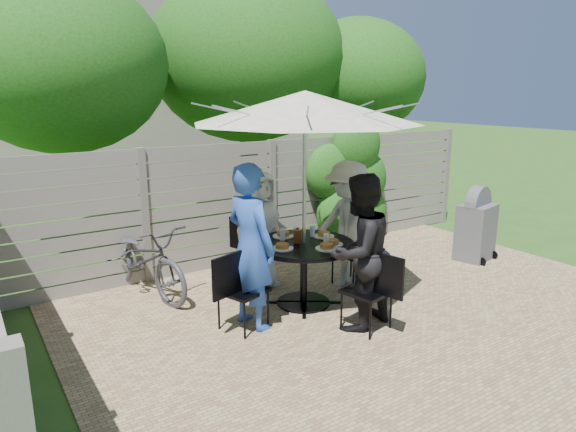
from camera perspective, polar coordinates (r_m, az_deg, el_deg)
backyard_envelope at (r=14.50m, az=-17.25°, el=13.35°), size 60.00×60.00×5.00m
patio_table at (r=6.22m, az=1.76°, el=-5.11°), size 1.43×1.43×0.80m
umbrella at (r=5.89m, az=1.89°, el=11.95°), size 3.11×3.11×2.57m
chair_back at (r=6.98m, az=-4.02°, el=-5.52°), size 0.53×0.68×0.89m
person_back at (r=6.72m, az=-3.33°, el=-1.53°), size 0.86×0.65×1.59m
chair_left at (r=5.71m, az=-5.07°, el=-9.96°), size 0.71×0.56×0.92m
person_left at (r=5.57m, az=-4.15°, el=-3.47°), size 0.56×0.75×1.85m
chair_front at (r=5.74m, az=8.82°, el=-9.92°), size 0.53×0.70×0.92m
person_front at (r=5.61m, az=7.93°, el=-4.05°), size 0.95×0.81×1.73m
chair_right at (r=7.00m, az=7.25°, el=-5.48°), size 0.68×0.49×0.91m
person_right at (r=6.73m, az=6.68°, el=-1.10°), size 0.83×1.20×1.70m
plate_back at (r=6.38m, az=-0.56°, el=-2.10°), size 0.26×0.26×0.06m
plate_left at (r=5.90m, az=-0.65°, el=-3.46°), size 0.26×0.26×0.06m
plate_front at (r=5.91m, az=4.30°, el=-3.46°), size 0.26×0.26×0.06m
plate_right at (r=6.39m, az=4.01°, el=-2.11°), size 0.26×0.26×0.06m
plate_extra at (r=6.08m, az=5.00°, el=-2.98°), size 0.24×0.24×0.06m
glass_back at (r=6.23m, az=-0.61°, el=-2.06°), size 0.07×0.07×0.14m
glass_front at (r=6.03m, az=4.25°, el=-2.64°), size 0.07×0.07×0.14m
glass_right at (r=6.38m, az=2.72°, el=-1.70°), size 0.07×0.07×0.14m
syrup_jug at (r=6.12m, az=1.06°, el=-2.27°), size 0.09×0.09×0.16m
coffee_cup at (r=6.35m, az=0.97°, el=-1.86°), size 0.08×0.08×0.12m
bicycle at (r=6.81m, az=-15.78°, el=-4.63°), size 1.06×1.92×0.96m
bbq_grill at (r=8.39m, az=20.16°, el=-1.13°), size 0.66×0.56×1.17m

